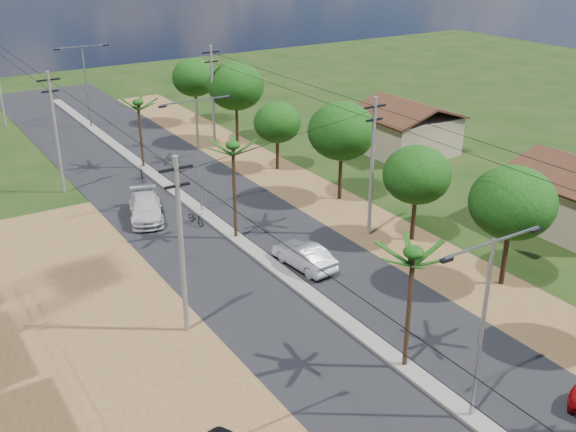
% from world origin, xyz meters
% --- Properties ---
extents(ground, '(160.00, 160.00, 0.00)m').
position_xyz_m(ground, '(0.00, 0.00, 0.00)').
color(ground, black).
rests_on(ground, ground).
extents(road, '(12.00, 110.00, 0.04)m').
position_xyz_m(road, '(0.00, 15.00, 0.02)').
color(road, black).
rests_on(road, ground).
extents(median, '(1.00, 90.00, 0.18)m').
position_xyz_m(median, '(0.00, 18.00, 0.09)').
color(median, '#605E56').
rests_on(median, ground).
extents(dirt_shoulder_east, '(5.00, 90.00, 0.03)m').
position_xyz_m(dirt_shoulder_east, '(8.50, 15.00, 0.01)').
color(dirt_shoulder_east, brown).
rests_on(dirt_shoulder_east, ground).
extents(house_east_far, '(7.60, 7.50, 4.60)m').
position_xyz_m(house_east_far, '(21.00, 28.00, 2.39)').
color(house_east_far, tan).
rests_on(house_east_far, ground).
extents(tree_east_c, '(4.60, 4.60, 6.83)m').
position_xyz_m(tree_east_c, '(9.70, 7.00, 4.86)').
color(tree_east_c, black).
rests_on(tree_east_c, ground).
extents(tree_east_d, '(4.20, 4.20, 6.13)m').
position_xyz_m(tree_east_d, '(9.40, 14.00, 4.34)').
color(tree_east_d, black).
rests_on(tree_east_d, ground).
extents(tree_east_e, '(4.80, 4.80, 7.14)m').
position_xyz_m(tree_east_e, '(9.60, 22.00, 5.09)').
color(tree_east_e, black).
rests_on(tree_east_e, ground).
extents(tree_east_f, '(3.80, 3.80, 5.52)m').
position_xyz_m(tree_east_f, '(9.20, 30.00, 3.89)').
color(tree_east_f, black).
rests_on(tree_east_f, ground).
extents(tree_east_g, '(5.00, 5.00, 7.38)m').
position_xyz_m(tree_east_g, '(9.80, 38.00, 5.24)').
color(tree_east_g, black).
rests_on(tree_east_g, ground).
extents(tree_east_h, '(4.40, 4.40, 6.52)m').
position_xyz_m(tree_east_h, '(9.50, 46.00, 4.64)').
color(tree_east_h, black).
rests_on(tree_east_h, ground).
extents(palm_median_near, '(2.00, 2.00, 6.15)m').
position_xyz_m(palm_median_near, '(0.00, 4.00, 5.54)').
color(palm_median_near, black).
rests_on(palm_median_near, ground).
extents(palm_median_mid, '(2.00, 2.00, 6.55)m').
position_xyz_m(palm_median_mid, '(0.00, 20.00, 5.90)').
color(palm_median_mid, black).
rests_on(palm_median_mid, ground).
extents(palm_median_far, '(2.00, 2.00, 5.85)m').
position_xyz_m(palm_median_far, '(0.00, 36.00, 5.26)').
color(palm_median_far, black).
rests_on(palm_median_far, ground).
extents(streetlight_near, '(5.10, 0.18, 8.00)m').
position_xyz_m(streetlight_near, '(0.00, 0.00, 4.79)').
color(streetlight_near, gray).
rests_on(streetlight_near, ground).
extents(streetlight_mid, '(5.10, 0.18, 8.00)m').
position_xyz_m(streetlight_mid, '(0.00, 25.00, 4.79)').
color(streetlight_mid, gray).
rests_on(streetlight_mid, ground).
extents(streetlight_far, '(5.10, 0.18, 8.00)m').
position_xyz_m(streetlight_far, '(0.00, 50.00, 4.79)').
color(streetlight_far, gray).
rests_on(streetlight_far, ground).
extents(utility_pole_w_b, '(1.60, 0.24, 9.00)m').
position_xyz_m(utility_pole_w_b, '(-7.00, 12.00, 4.76)').
color(utility_pole_w_b, '#605E56').
rests_on(utility_pole_w_b, ground).
extents(utility_pole_w_c, '(1.60, 0.24, 9.00)m').
position_xyz_m(utility_pole_w_c, '(-7.00, 34.00, 4.76)').
color(utility_pole_w_c, '#605E56').
rests_on(utility_pole_w_c, ground).
extents(utility_pole_e_b, '(1.60, 0.24, 9.00)m').
position_xyz_m(utility_pole_e_b, '(7.50, 16.00, 4.76)').
color(utility_pole_e_b, '#605E56').
rests_on(utility_pole_e_b, ground).
extents(utility_pole_e_c, '(1.60, 0.24, 9.00)m').
position_xyz_m(utility_pole_e_c, '(7.50, 38.00, 4.76)').
color(utility_pole_e_c, '#605E56').
rests_on(utility_pole_e_c, ground).
extents(car_silver_mid, '(1.88, 4.47, 1.44)m').
position_xyz_m(car_silver_mid, '(1.50, 14.44, 0.72)').
color(car_silver_mid, '#A4A6AC').
rests_on(car_silver_mid, ground).
extents(car_white_far, '(3.57, 5.57, 1.50)m').
position_xyz_m(car_white_far, '(-3.64, 26.05, 0.75)').
color(car_white_far, '#ADAEAA').
rests_on(car_white_far, ground).
extents(moto_rider_west_a, '(0.87, 1.77, 0.89)m').
position_xyz_m(moto_rider_west_a, '(-1.20, 23.35, 0.44)').
color(moto_rider_west_a, black).
rests_on(moto_rider_west_a, ground).
extents(moto_rider_west_b, '(1.08, 1.91, 1.11)m').
position_xyz_m(moto_rider_west_b, '(-1.20, 33.20, 0.55)').
color(moto_rider_west_b, black).
rests_on(moto_rider_west_b, ground).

